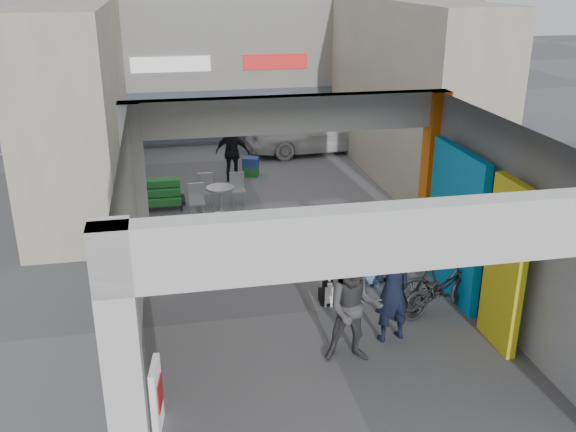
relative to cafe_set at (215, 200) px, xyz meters
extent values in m
plane|color=#58585D|center=(1.25, -5.41, -0.31)|extent=(90.00, 90.00, 0.00)
cube|color=silver|center=(-1.75, -9.41, 1.44)|extent=(0.40, 0.40, 3.50)
cube|color=silver|center=(-1.75, -3.41, 1.44)|extent=(0.40, 0.40, 3.50)
cube|color=orange|center=(4.25, -3.41, 1.44)|extent=(0.40, 0.40, 3.50)
plane|color=silver|center=(-1.75, -6.41, 1.44)|extent=(0.00, 6.40, 6.40)
plane|color=#929297|center=(4.25, -6.41, 1.44)|extent=(0.00, 6.40, 6.40)
cube|color=#0C87CE|center=(3.95, -5.21, 1.09)|extent=(0.15, 2.00, 2.80)
cube|color=yellow|center=(3.95, -7.01, 1.09)|extent=(0.15, 1.00, 2.80)
plane|color=#ADADA8|center=(1.25, -6.41, 3.19)|extent=(6.40, 6.40, 0.00)
cube|color=silver|center=(1.25, -3.36, 2.84)|extent=(6.40, 0.30, 0.70)
cube|color=silver|center=(1.25, -9.46, 2.84)|extent=(6.40, 0.30, 0.70)
cube|color=white|center=(1.25, -3.19, 2.79)|extent=(4.20, 0.05, 0.55)
cube|color=white|center=(1.25, 8.59, 3.69)|extent=(18.00, 4.00, 8.00)
cube|color=#515966|center=(1.25, 6.54, 0.69)|extent=(16.20, 0.06, 1.80)
cube|color=white|center=(-0.75, 6.55, 2.49)|extent=(2.60, 0.06, 0.50)
cube|color=red|center=(2.75, 6.55, 2.49)|extent=(2.20, 0.06, 0.50)
cube|color=#B2AB93|center=(-3.25, 2.09, 2.19)|extent=(2.00, 9.00, 5.00)
cube|color=#B2AB93|center=(5.75, 2.09, 2.19)|extent=(2.00, 9.00, 5.00)
cylinder|color=gray|center=(-0.25, -2.83, 0.14)|extent=(0.09, 0.09, 0.90)
cylinder|color=gray|center=(1.18, -3.06, 0.10)|extent=(0.09, 0.09, 0.82)
cylinder|color=gray|center=(2.71, -3.16, 0.12)|extent=(0.09, 0.09, 0.88)
cube|color=white|center=(-1.50, -8.07, 0.19)|extent=(0.15, 0.56, 1.00)
cube|color=red|center=(-1.46, -8.07, 0.24)|extent=(0.09, 0.39, 0.40)
cube|color=white|center=(-1.50, -3.97, 0.19)|extent=(0.22, 0.55, 1.00)
cube|color=red|center=(-1.46, -3.97, 0.24)|extent=(0.14, 0.38, 0.40)
cylinder|color=#A3A3A8|center=(0.12, -0.28, 0.04)|extent=(0.06, 0.06, 0.71)
cylinder|color=#A3A3A8|center=(0.12, -0.28, -0.30)|extent=(0.44, 0.44, 0.02)
cylinder|color=#A3A3A8|center=(0.12, -0.28, 0.40)|extent=(0.69, 0.69, 0.05)
cube|color=#A3A3A8|center=(-0.48, -0.48, -0.09)|extent=(0.38, 0.38, 0.44)
cube|color=#A3A3A8|center=(-0.48, -0.30, 0.35)|extent=(0.38, 0.05, 0.44)
cube|color=#A3A3A8|center=(0.61, 0.22, -0.09)|extent=(0.38, 0.38, 0.44)
cube|color=#A3A3A8|center=(0.61, 0.39, 0.35)|extent=(0.38, 0.05, 0.44)
cube|color=#A3A3A8|center=(-0.18, 0.31, -0.09)|extent=(0.38, 0.38, 0.44)
cube|color=#A3A3A8|center=(-0.18, 0.49, 0.35)|extent=(0.38, 0.05, 0.44)
cube|color=black|center=(-1.33, 0.35, -0.16)|extent=(1.19, 0.59, 0.30)
cube|color=#1B6122|center=(-1.33, 0.20, -0.02)|extent=(0.99, 0.35, 0.18)
cube|color=#1B6122|center=(-1.33, 0.35, 0.18)|extent=(0.99, 0.35, 0.18)
cube|color=#1B6122|center=(-1.33, 0.50, 0.38)|extent=(0.99, 0.35, 0.18)
cube|color=#1B6122|center=(1.31, 2.79, -0.17)|extent=(0.53, 0.47, 0.28)
cube|color=navy|center=(1.31, 2.79, 0.11)|extent=(0.53, 0.47, 0.28)
cube|color=black|center=(1.56, -5.13, -0.20)|extent=(0.23, 0.31, 0.23)
cube|color=black|center=(1.56, -5.25, -0.02)|extent=(0.18, 0.15, 0.35)
cube|color=white|center=(1.56, -5.34, -0.06)|extent=(0.14, 0.03, 0.33)
cylinder|color=white|center=(1.51, -5.32, -0.18)|extent=(0.04, 0.04, 0.27)
cylinder|color=white|center=(1.61, -5.32, -0.18)|extent=(0.04, 0.04, 0.27)
sphere|color=black|center=(1.56, -5.27, 0.19)|extent=(0.18, 0.18, 0.18)
cube|color=white|center=(1.56, -5.37, 0.17)|extent=(0.08, 0.12, 0.06)
cone|color=black|center=(1.51, -5.24, 0.27)|extent=(0.07, 0.07, 0.08)
cone|color=black|center=(1.61, -5.24, 0.27)|extent=(0.07, 0.07, 0.08)
imported|color=black|center=(2.29, -6.55, 0.59)|extent=(0.74, 0.57, 1.80)
imported|color=#404042|center=(1.50, -7.00, 0.59)|extent=(0.98, 0.83, 1.80)
imported|color=#5C81B3|center=(2.59, -4.57, 0.41)|extent=(0.84, 0.71, 1.45)
imported|color=black|center=(0.74, 2.39, 0.53)|extent=(1.08, 0.75, 1.69)
imported|color=black|center=(3.44, -5.88, 0.13)|extent=(1.78, 1.11, 0.88)
imported|color=black|center=(3.54, -5.79, 0.24)|extent=(1.87, 0.64, 1.10)
imported|color=silver|center=(3.72, 5.03, 0.43)|extent=(4.45, 2.05, 1.48)
camera|label=1|loc=(-1.18, -15.25, 5.44)|focal=40.00mm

